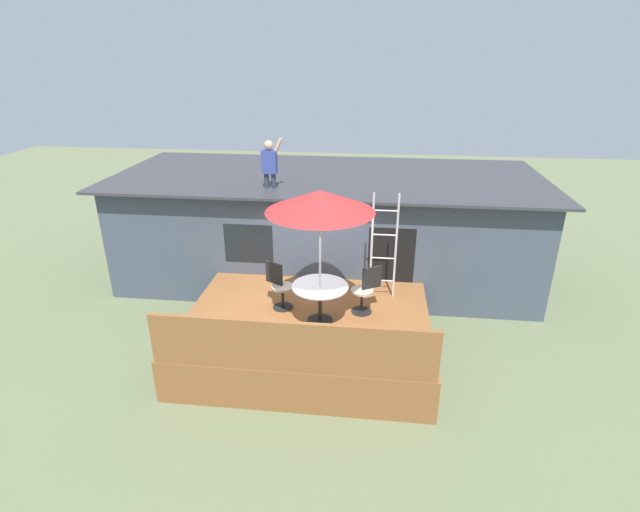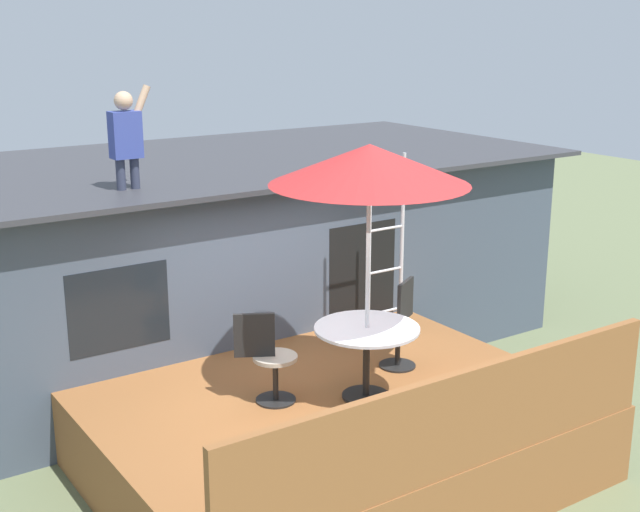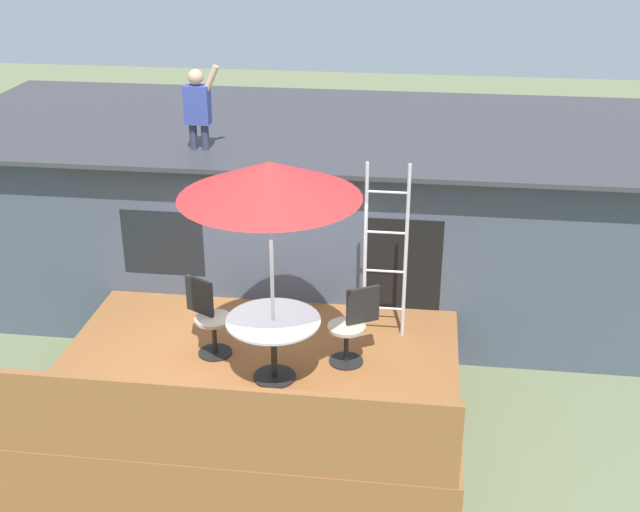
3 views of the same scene
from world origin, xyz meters
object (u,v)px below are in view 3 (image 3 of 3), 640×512
patio_chair_left (209,318)px  patio_chair_right (352,326)px  patio_umbrella (269,180)px  step_ladder (385,252)px  patio_table (273,332)px  person_figure (198,103)px

patio_chair_left → patio_chair_right: bearing=29.0°
patio_umbrella → patio_chair_right: size_ratio=2.76×
patio_chair_right → patio_chair_left: bearing=-29.7°
patio_umbrella → step_ladder: 2.05m
step_ladder → patio_umbrella: bearing=-134.4°
patio_table → patio_chair_right: patio_chair_right is taller
step_ladder → person_figure: person_figure is taller
step_ladder → person_figure: size_ratio=1.98×
patio_umbrella → patio_chair_left: patio_umbrella is taller
patio_table → step_ladder: (1.14, 1.17, 0.51)m
step_ladder → patio_chair_left: (-2.00, -0.70, -0.64)m
person_figure → patio_chair_right: 3.60m
patio_chair_left → patio_table: bearing=0.0°
patio_table → step_ladder: step_ladder is taller
patio_umbrella → person_figure: person_figure is taller
patio_table → step_ladder: size_ratio=0.47×
patio_umbrella → patio_chair_right: patio_umbrella is taller
patio_table → patio_chair_right: bearing=30.2°
step_ladder → person_figure: bearing=153.1°
person_figure → patio_chair_left: person_figure is taller
step_ladder → patio_chair_left: bearing=-160.7°
patio_table → patio_umbrella: (-0.00, 0.00, 1.76)m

